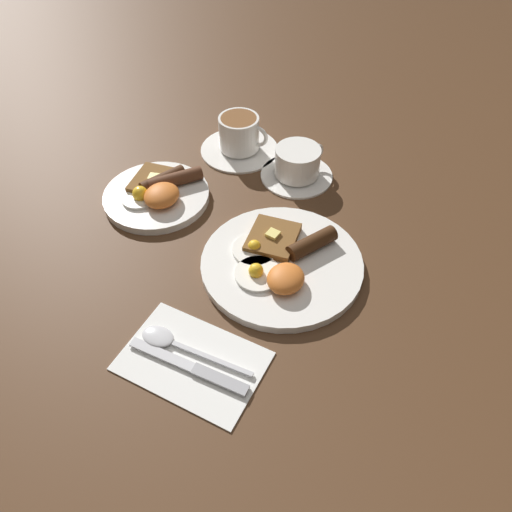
% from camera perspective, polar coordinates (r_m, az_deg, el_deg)
% --- Properties ---
extents(ground_plane, '(3.00, 3.00, 0.00)m').
position_cam_1_polar(ground_plane, '(0.84, 2.94, -1.26)').
color(ground_plane, '#4C301C').
extents(breakfast_plate_near, '(0.27, 0.27, 0.04)m').
position_cam_1_polar(breakfast_plate_near, '(0.83, 2.89, -0.70)').
color(breakfast_plate_near, white).
rests_on(breakfast_plate_near, ground_plane).
extents(breakfast_plate_far, '(0.20, 0.20, 0.05)m').
position_cam_1_polar(breakfast_plate_far, '(0.97, -11.14, 7.14)').
color(breakfast_plate_far, white).
rests_on(breakfast_plate_far, ground_plane).
extents(teacup_near, '(0.14, 0.14, 0.06)m').
position_cam_1_polar(teacup_near, '(1.00, 4.77, 10.36)').
color(teacup_near, white).
rests_on(teacup_near, ground_plane).
extents(teacup_far, '(0.17, 0.17, 0.08)m').
position_cam_1_polar(teacup_far, '(1.07, -1.89, 13.36)').
color(teacup_far, white).
rests_on(teacup_far, ground_plane).
extents(napkin, '(0.13, 0.20, 0.01)m').
position_cam_1_polar(napkin, '(0.73, -7.29, -11.78)').
color(napkin, white).
rests_on(napkin, ground_plane).
extents(knife, '(0.02, 0.19, 0.01)m').
position_cam_1_polar(knife, '(0.72, -7.06, -12.65)').
color(knife, silver).
rests_on(knife, napkin).
extents(spoon, '(0.04, 0.18, 0.01)m').
position_cam_1_polar(spoon, '(0.75, -9.94, -9.52)').
color(spoon, silver).
rests_on(spoon, napkin).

